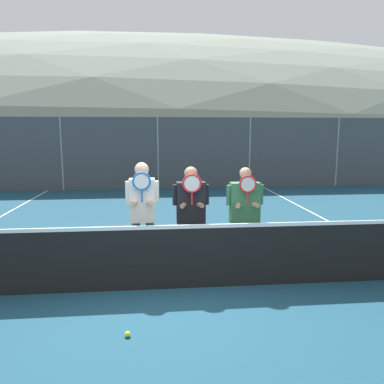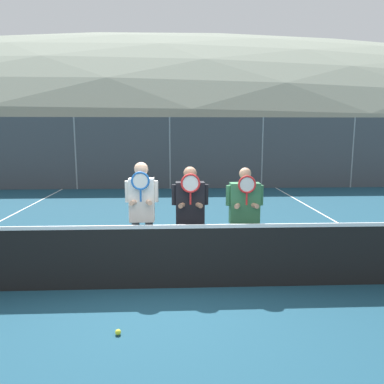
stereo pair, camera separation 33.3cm
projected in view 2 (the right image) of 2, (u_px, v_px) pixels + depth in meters
name	position (u px, v px, depth m)	size (l,w,h in m)	color
ground_plane	(162.00, 288.00, 5.68)	(120.00, 120.00, 0.00)	navy
hill_distant	(174.00, 147.00, 54.25)	(133.33, 74.07, 25.92)	gray
clubhouse_building	(159.00, 140.00, 22.74)	(24.28, 5.50, 3.60)	beige
fence_back	(170.00, 153.00, 15.29)	(22.96, 0.06, 2.91)	gray
tennis_net	(161.00, 256.00, 5.60)	(11.90, 0.09, 1.09)	gray
court_line_right_sideline	(354.00, 232.00, 8.83)	(0.05, 16.00, 0.01)	white
player_leftmost	(142.00, 209.00, 6.11)	(0.54, 0.34, 1.87)	#56565B
player_center_left	(190.00, 211.00, 6.13)	(0.60, 0.34, 1.79)	#232838
player_center_right	(244.00, 212.00, 6.14)	(0.62, 0.34, 1.77)	black
car_far_left	(15.00, 164.00, 17.36)	(4.46, 2.00, 1.68)	navy
car_left_of_center	(131.00, 163.00, 17.38)	(4.57, 2.04, 1.71)	slate
car_center	(248.00, 162.00, 18.08)	(4.76, 1.96, 1.70)	silver
tennis_ball_on_court	(118.00, 332.00, 4.37)	(0.07, 0.07, 0.07)	#CCDB33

